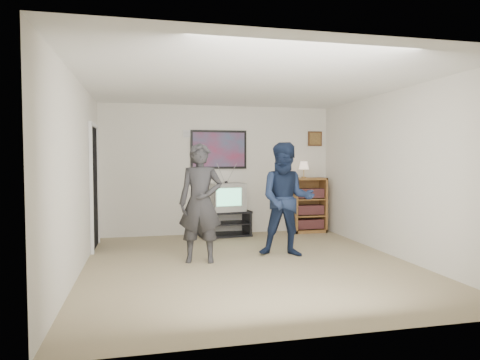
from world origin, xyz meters
name	(u,v)px	position (x,y,z in m)	size (l,w,h in m)	color
room_shell	(244,174)	(0.00, 0.35, 1.25)	(4.51, 5.00, 2.51)	#8D7C59
media_stand	(224,223)	(0.06, 2.23, 0.24)	(1.01, 0.62, 0.48)	black
crt_television	(226,197)	(0.10, 2.23, 0.75)	(0.63, 0.53, 0.53)	#969591
bookshelf	(309,205)	(1.79, 2.28, 0.55)	(0.66, 0.38, 1.09)	brown
table_lamp	(304,170)	(1.70, 2.31, 1.25)	(0.21, 0.21, 0.33)	beige
person_tall	(201,203)	(-0.65, 0.29, 0.85)	(0.62, 0.41, 1.70)	#2A292C
person_short	(287,199)	(0.67, 0.38, 0.86)	(0.84, 0.65, 1.72)	#15203B
controller_left	(199,180)	(-0.65, 0.49, 1.17)	(0.03, 0.12, 0.03)	white
controller_right	(282,188)	(0.69, 0.64, 1.02)	(0.04, 0.13, 0.04)	white
poster	(219,150)	(0.00, 2.48, 1.65)	(1.10, 0.03, 0.75)	black
air_vent	(190,134)	(-0.55, 2.48, 1.95)	(0.28, 0.02, 0.14)	white
small_picture	(315,139)	(2.00, 2.48, 1.88)	(0.30, 0.03, 0.30)	#472316
doorway	(94,188)	(-2.23, 1.60, 1.00)	(0.03, 0.85, 2.00)	black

